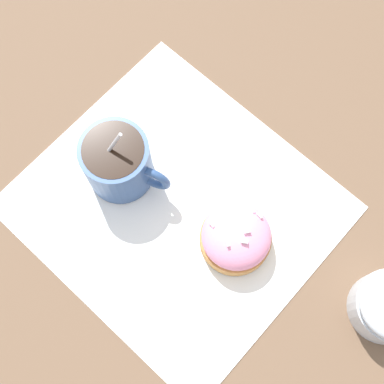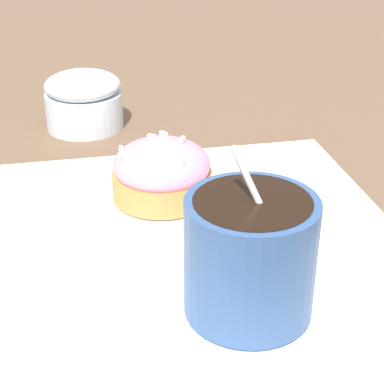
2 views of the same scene
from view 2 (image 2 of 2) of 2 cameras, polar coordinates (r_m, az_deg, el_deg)
name	(u,v)px [view 2 (image 2 of 2)]	position (r m, az deg, el deg)	size (l,w,h in m)	color
ground_plane	(199,247)	(0.46, 0.62, -4.94)	(3.00, 3.00, 0.00)	brown
paper_napkin	(199,246)	(0.46, 0.62, -4.78)	(0.35, 0.32, 0.00)	white
coffee_cup	(249,251)	(0.38, 5.05, -5.21)	(0.11, 0.08, 0.11)	#335184
frosted_pastry	(162,172)	(0.52, -2.68, 1.81)	(0.08, 0.08, 0.05)	#C18442
sugar_bowl	(84,100)	(0.67, -9.61, 8.08)	(0.08, 0.08, 0.06)	silver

